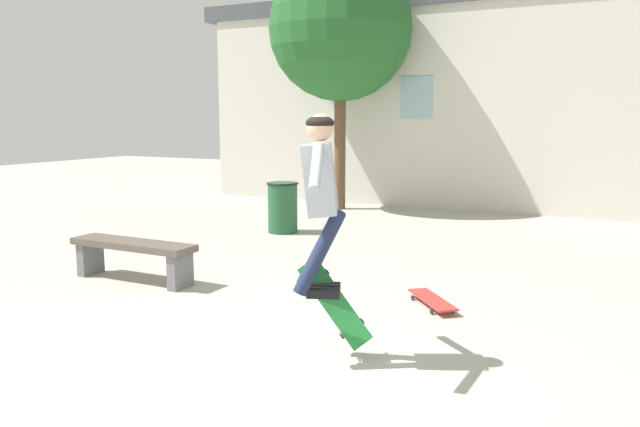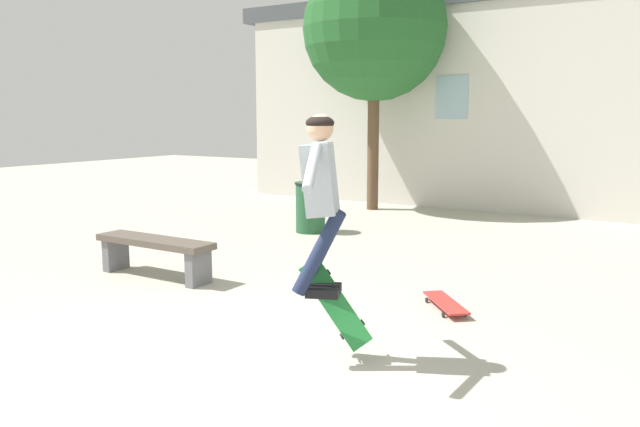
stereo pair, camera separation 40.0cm
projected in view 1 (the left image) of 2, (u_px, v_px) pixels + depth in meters
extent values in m
plane|color=#B2AD9E|center=(192.00, 389.00, 4.55)|extent=(40.00, 40.00, 0.00)
cube|color=beige|center=(489.00, 109.00, 12.75)|extent=(13.20, 0.40, 4.24)
cube|color=#99B7C6|center=(417.00, 98.00, 13.18)|extent=(0.70, 0.02, 0.90)
cylinder|color=brown|center=(340.00, 147.00, 13.19)|extent=(0.24, 0.24, 2.64)
sphere|color=#235B28|center=(340.00, 29.00, 12.82)|extent=(2.95, 2.95, 2.95)
cube|color=brown|center=(133.00, 244.00, 7.47)|extent=(1.67, 0.40, 0.08)
cube|color=slate|center=(91.00, 258.00, 7.83)|extent=(0.12, 0.34, 0.41)
cube|color=slate|center=(180.00, 271.00, 7.18)|extent=(0.12, 0.34, 0.41)
cylinder|color=#235633|center=(283.00, 207.00, 10.61)|extent=(0.50, 0.50, 0.86)
torus|color=black|center=(282.00, 183.00, 10.55)|extent=(0.54, 0.54, 0.04)
cube|color=#9EA8B2|center=(320.00, 179.00, 4.84)|extent=(0.39, 0.42, 0.57)
sphere|color=tan|center=(320.00, 128.00, 4.78)|extent=(0.28, 0.28, 0.21)
ellipsoid|color=black|center=(320.00, 123.00, 4.77)|extent=(0.29, 0.29, 0.12)
cylinder|color=#1E2847|center=(321.00, 249.00, 5.01)|extent=(0.45, 0.17, 0.68)
cube|color=black|center=(324.00, 287.00, 5.06)|extent=(0.28, 0.19, 0.07)
cylinder|color=#1E2847|center=(319.00, 253.00, 4.84)|extent=(0.38, 0.34, 0.68)
cube|color=black|center=(323.00, 293.00, 4.89)|extent=(0.28, 0.19, 0.07)
cylinder|color=#9EA8B2|center=(323.00, 160.00, 5.18)|extent=(0.25, 0.46, 0.35)
cylinder|color=#9EA8B2|center=(316.00, 167.00, 4.46)|extent=(0.25, 0.46, 0.35)
cube|color=#237F38|center=(335.00, 303.00, 5.04)|extent=(0.62, 0.17, 0.73)
cylinder|color=black|center=(362.00, 321.00, 5.08)|extent=(0.07, 0.06, 0.07)
cylinder|color=black|center=(342.00, 336.00, 5.04)|extent=(0.07, 0.06, 0.07)
cylinder|color=black|center=(327.00, 272.00, 5.13)|extent=(0.07, 0.06, 0.07)
cylinder|color=black|center=(307.00, 286.00, 5.10)|extent=(0.07, 0.06, 0.07)
cube|color=red|center=(432.00, 299.00, 6.52)|extent=(0.70, 0.76, 0.02)
cylinder|color=black|center=(453.00, 310.00, 6.32)|extent=(0.05, 0.05, 0.05)
cylinder|color=black|center=(432.00, 312.00, 6.26)|extent=(0.05, 0.05, 0.05)
cylinder|color=black|center=(433.00, 296.00, 6.80)|extent=(0.05, 0.05, 0.05)
cylinder|color=black|center=(412.00, 298.00, 6.74)|extent=(0.05, 0.05, 0.05)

